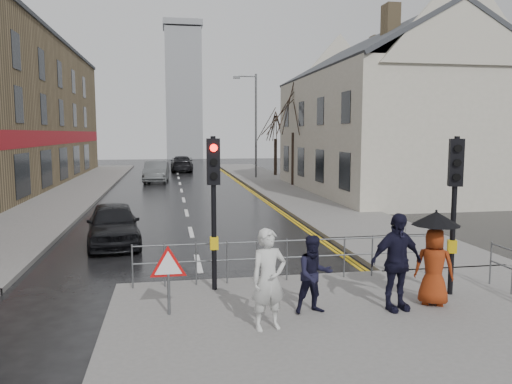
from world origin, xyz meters
name	(u,v)px	position (x,y,z in m)	size (l,w,h in m)	color
ground	(206,299)	(0.00, 0.00, 0.00)	(120.00, 120.00, 0.00)	black
near_pavement	(410,355)	(3.00, -3.50, 0.07)	(10.00, 9.00, 0.14)	#605E5B
left_pavement	(79,188)	(-6.50, 23.00, 0.07)	(4.00, 44.00, 0.14)	#605E5B
right_pavement	(270,182)	(6.50, 25.00, 0.07)	(4.00, 40.00, 0.14)	#605E5B
pavement_bridge_right	(416,252)	(6.50, 3.00, 0.07)	(4.00, 4.20, 0.14)	#605E5B
building_right_cream	(383,113)	(12.00, 18.00, 4.78)	(9.00, 16.40, 10.10)	beige
church_tower	(184,95)	(1.50, 62.00, 9.00)	(5.00, 5.00, 18.00)	gray
traffic_signal_near_left	(214,186)	(0.20, 0.20, 2.46)	(0.28, 0.27, 3.40)	black
traffic_signal_near_right	(455,188)	(5.20, -1.00, 2.46)	(0.34, 0.33, 3.40)	black
guard_railing_front	(287,250)	(1.95, 0.60, 0.86)	(7.14, 0.04, 1.00)	#595B5E
warning_sign	(168,269)	(-0.80, -1.21, 1.04)	(0.80, 0.07, 1.35)	#595B5E
street_lamp	(254,119)	(5.82, 28.00, 4.71)	(1.83, 0.25, 8.00)	#595B5E
tree_near	(294,110)	(7.50, 22.00, 5.14)	(2.40, 2.40, 6.58)	#30221A
tree_far	(276,123)	(8.00, 30.00, 4.42)	(2.40, 2.40, 5.64)	#30221A
pedestrian_a	(269,279)	(0.94, -2.23, 1.04)	(0.66, 0.43, 1.81)	beige
pedestrian_b	(314,274)	(1.97, -1.59, 0.90)	(0.74, 0.58, 1.52)	black
pedestrian_with_umbrella	(435,252)	(4.48, -1.55, 1.22)	(0.96, 0.96, 1.91)	maroon
pedestrian_d	(396,262)	(3.60, -1.69, 1.10)	(1.13, 0.47, 1.93)	black
car_parked	(113,224)	(-2.56, 5.87, 0.68)	(1.60, 3.99, 1.36)	black
car_mid	(156,172)	(-1.67, 26.82, 0.76)	(1.62, 4.64, 1.53)	#4D5052
car_far	(182,164)	(0.44, 36.79, 0.74)	(2.06, 5.07, 1.47)	black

